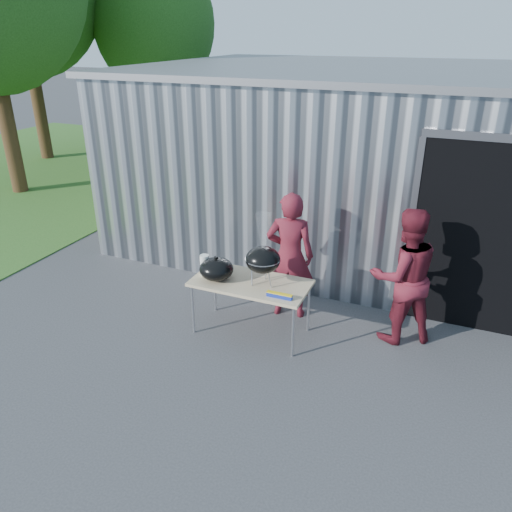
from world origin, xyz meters
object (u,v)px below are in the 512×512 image
at_px(kettle_grill, 263,254).
at_px(person_cook, 290,256).
at_px(folding_table, 251,284).
at_px(person_bystander, 404,276).

bearing_deg(kettle_grill, person_cook, 78.33).
relative_size(folding_table, kettle_grill, 1.60).
bearing_deg(person_cook, folding_table, 54.48).
relative_size(folding_table, person_bystander, 0.84).
height_order(kettle_grill, person_cook, person_cook).
relative_size(folding_table, person_cook, 0.84).
height_order(person_cook, person_bystander, person_cook).
distance_m(kettle_grill, person_bystander, 1.78).
relative_size(kettle_grill, person_cook, 0.52).
bearing_deg(person_bystander, folding_table, -10.68).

